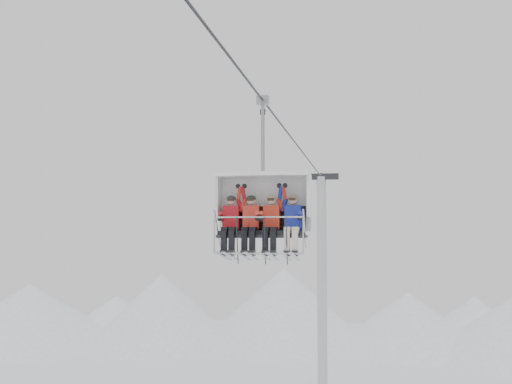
% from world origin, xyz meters
% --- Properties ---
extents(ridgeline, '(72.00, 21.00, 7.00)m').
position_xyz_m(ridgeline, '(-1.58, 42.05, 2.84)').
color(ridgeline, white).
rests_on(ridgeline, ground).
extents(lift_tower_right, '(2.00, 1.80, 13.48)m').
position_xyz_m(lift_tower_right, '(0.00, 22.00, 5.78)').
color(lift_tower_right, '#B4B7BC').
rests_on(lift_tower_right, ground).
extents(haul_cable, '(0.06, 50.00, 0.06)m').
position_xyz_m(haul_cable, '(0.00, 0.00, 13.30)').
color(haul_cable, '#2A2A2E').
rests_on(haul_cable, lift_tower_left).
extents(chairlift_carrier, '(2.36, 1.17, 3.98)m').
position_xyz_m(chairlift_carrier, '(0.00, 1.12, 10.67)').
color(chairlift_carrier, black).
rests_on(chairlift_carrier, haul_cable).
extents(skier_far_left, '(0.40, 1.69, 1.61)m').
position_xyz_m(skier_far_left, '(-0.78, 0.82, 10.21)').
color(skier_far_left, '#A8121A').
rests_on(skier_far_left, chairlift_carrier).
extents(skier_center_left, '(0.40, 1.69, 1.61)m').
position_xyz_m(skier_center_left, '(-0.28, 0.82, 10.21)').
color(skier_center_left, red).
rests_on(skier_center_left, chairlift_carrier).
extents(skier_center_right, '(0.40, 1.69, 1.61)m').
position_xyz_m(skier_center_right, '(0.24, 0.82, 10.21)').
color(skier_center_right, red).
rests_on(skier_center_right, chairlift_carrier).
extents(skier_far_right, '(0.40, 1.69, 1.61)m').
position_xyz_m(skier_far_right, '(0.77, 0.82, 10.21)').
color(skier_far_right, navy).
rests_on(skier_far_right, chairlift_carrier).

